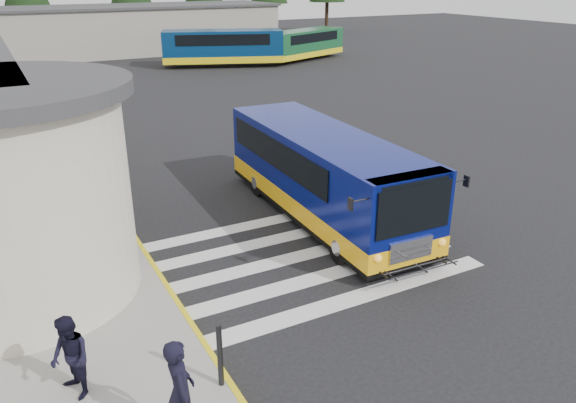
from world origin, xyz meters
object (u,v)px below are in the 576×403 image
far_bus_b (304,43)px  transit_bus (323,178)px  far_bus_a (223,46)px  pedestrian_a (181,392)px  pedestrian_b (70,358)px  bollard (220,355)px

far_bus_b → transit_bus: bearing=129.2°
far_bus_a → far_bus_b: far_bus_a is taller
pedestrian_a → pedestrian_b: bearing=46.0°
pedestrian_a → bollard: size_ratio=1.46×
pedestrian_b → bollard: size_ratio=1.23×
far_bus_b → bollard: bearing=126.2°
bollard → far_bus_a: (14.29, 34.94, 0.78)m
transit_bus → pedestrian_b: bearing=-146.7°
far_bus_a → bollard: bearing=178.1°
pedestrian_a → bollard: pedestrian_a is taller
pedestrian_a → far_bus_a: bearing=-13.1°
pedestrian_a → bollard: 1.36m
pedestrian_a → bollard: (0.98, 0.89, -0.29)m
far_bus_a → transit_bus: bearing=-176.1°
pedestrian_a → far_bus_b: size_ratio=0.22×
transit_bus → pedestrian_a: 9.45m
pedestrian_b → far_bus_b: far_bus_b is taller
transit_bus → far_bus_b: transit_bus is taller
pedestrian_b → far_bus_a: far_bus_a is taller
bollard → far_bus_a: 37.75m
far_bus_b → pedestrian_b: bearing=122.8°
transit_bus → bollard: 8.14m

